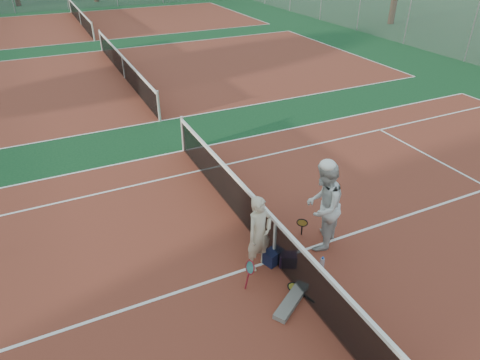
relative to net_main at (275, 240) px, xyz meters
name	(u,v)px	position (x,y,z in m)	size (l,w,h in m)	color
ground	(274,260)	(0.00, 0.00, -0.51)	(130.00, 130.00, 0.00)	#0F3A1C
court_main	(274,260)	(0.00, 0.00, -0.51)	(23.77, 10.97, 0.01)	maroon
court_far_a	(125,78)	(0.00, 13.50, -0.51)	(23.77, 10.97, 0.01)	maroon
court_far_b	(81,25)	(0.00, 27.00, -0.51)	(23.77, 10.97, 0.01)	maroon
net_main	(275,240)	(0.00, 0.00, 0.00)	(0.10, 10.98, 1.02)	black
net_far_a	(123,67)	(0.00, 13.50, 0.00)	(0.10, 10.98, 1.02)	black
net_far_b	(80,17)	(0.00, 27.00, 0.00)	(0.10, 10.98, 1.02)	black
player_a	(259,234)	(-0.35, 0.00, 0.29)	(0.58, 0.38, 1.60)	beige
player_b	(323,206)	(1.11, 0.03, 0.47)	(0.95, 0.74, 1.96)	silver
racket_red	(250,274)	(-0.76, -0.44, -0.21)	(0.17, 0.27, 0.59)	maroon
racket_black_held	(302,229)	(0.86, 0.33, -0.23)	(0.25, 0.27, 0.57)	black
racket_spare	(295,288)	(-0.05, -0.87, -0.48)	(0.60, 0.27, 0.06)	black
sports_bag_navy	(273,256)	(-0.04, -0.04, -0.36)	(0.38, 0.26, 0.30)	black
sports_bag_purple	(288,260)	(0.18, -0.25, -0.37)	(0.34, 0.23, 0.28)	black
net_cover_canvas	(291,301)	(-0.28, -1.14, -0.46)	(1.00, 0.23, 0.11)	#64615B
water_bottle	(322,265)	(0.69, -0.67, -0.36)	(0.09, 0.09, 0.30)	#C9E6FF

